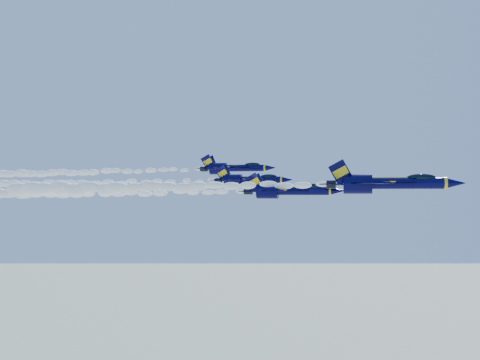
% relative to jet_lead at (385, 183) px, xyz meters
% --- Properties ---
extents(jet_lead, '(19.85, 16.28, 7.38)m').
position_rel_jet_lead_xyz_m(jet_lead, '(0.00, 0.00, 0.00)').
color(jet_lead, '#03012F').
extents(smoke_trail_jet_lead, '(58.19, 2.53, 2.28)m').
position_rel_jet_lead_xyz_m(smoke_trail_jet_lead, '(-37.58, -0.00, -0.49)').
color(smoke_trail_jet_lead, white).
extents(jet_second, '(16.69, 13.69, 6.20)m').
position_rel_jet_lead_xyz_m(jet_second, '(-15.42, 4.16, -1.08)').
color(jet_second, '#03012F').
extents(smoke_trail_jet_second, '(58.19, 2.13, 1.91)m').
position_rel_jet_lead_xyz_m(smoke_trail_jet_second, '(-51.65, 4.16, -1.54)').
color(smoke_trail_jet_second, white).
extents(jet_third, '(15.33, 12.58, 5.70)m').
position_rel_jet_lead_xyz_m(jet_third, '(-24.60, 14.84, 1.10)').
color(jet_third, '#03012F').
extents(smoke_trail_jet_third, '(58.19, 1.95, 1.76)m').
position_rel_jet_lead_xyz_m(smoke_trail_jet_third, '(-60.25, 14.84, 0.65)').
color(smoke_trail_jet_third, white).
extents(jet_fourth, '(16.77, 13.76, 6.23)m').
position_rel_jet_lead_xyz_m(jet_fourth, '(-30.43, 24.74, 3.96)').
color(jet_fourth, '#03012F').
extents(smoke_trail_jet_fourth, '(58.19, 2.14, 1.92)m').
position_rel_jet_lead_xyz_m(smoke_trail_jet_fourth, '(-66.69, 24.74, 3.50)').
color(smoke_trail_jet_fourth, white).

